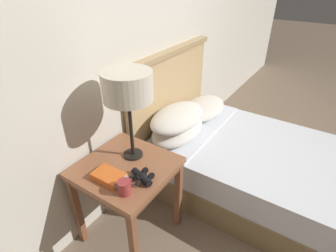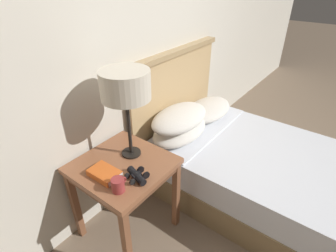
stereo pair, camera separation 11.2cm
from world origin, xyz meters
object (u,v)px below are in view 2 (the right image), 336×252
table_lamp (125,86)px  book_on_nightstand (104,174)px  binoculars_pair (137,176)px  bed (244,162)px  coffee_mug (118,185)px  nightstand (124,173)px

table_lamp → book_on_nightstand: table_lamp is taller
table_lamp → binoculars_pair: (-0.16, -0.20, -0.47)m
bed → book_on_nightstand: (-1.09, 0.49, 0.38)m
bed → coffee_mug: size_ratio=17.50×
bed → coffee_mug: bearing=163.6°
binoculars_pair → coffee_mug: bearing=174.0°
bed → binoculars_pair: size_ratio=10.93×
nightstand → coffee_mug: size_ratio=6.28×
bed → table_lamp: 1.30m
bed → binoculars_pair: (-0.99, 0.32, 0.38)m
bed → table_lamp: (-0.83, 0.52, 0.85)m
nightstand → table_lamp: table_lamp is taller
table_lamp → coffee_mug: 0.57m
table_lamp → coffee_mug: size_ratio=5.79×
nightstand → bed: bearing=-27.5°
book_on_nightstand → bed: bearing=-24.1°
coffee_mug → table_lamp: bearing=32.3°
table_lamp → coffee_mug: table_lamp is taller
nightstand → bed: bed is taller
nightstand → binoculars_pair: size_ratio=3.92×
binoculars_pair → coffee_mug: coffee_mug is taller
bed → coffee_mug: (-1.12, 0.33, 0.40)m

